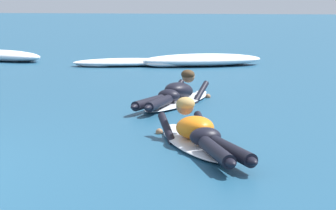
{
  "coord_description": "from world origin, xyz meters",
  "views": [
    {
      "loc": [
        4.6,
        -5.38,
        1.61
      ],
      "look_at": [
        2.79,
        3.85,
        0.17
      ],
      "focal_mm": 74.0,
      "sensor_mm": 36.0,
      "label": 1
    }
  ],
  "objects": [
    {
      "name": "surfer_near",
      "position": [
        3.51,
        1.94,
        0.14
      ],
      "size": [
        1.47,
        2.42,
        0.54
      ],
      "color": "silver",
      "rests_on": "ground"
    },
    {
      "name": "surfer_far",
      "position": [
        2.68,
        5.0,
        0.14
      ],
      "size": [
        0.97,
        2.6,
        0.55
      ],
      "color": "silver",
      "rests_on": "ground"
    },
    {
      "name": "whitewater_mid_left",
      "position": [
        -3.19,
        11.58,
        0.13
      ],
      "size": [
        2.67,
        1.59,
        0.29
      ],
      "color": "white",
      "rests_on": "ground"
    },
    {
      "name": "ground_plane",
      "position": [
        0.0,
        10.0,
        0.0
      ],
      "size": [
        120.0,
        120.0,
        0.0
      ],
      "primitive_type": "plane",
      "color": "navy"
    },
    {
      "name": "whitewater_back",
      "position": [
        2.18,
        11.3,
        0.14
      ],
      "size": [
        3.17,
        2.26,
        0.29
      ],
      "color": "white",
      "rests_on": "ground"
    },
    {
      "name": "whitewater_front",
      "position": [
        0.39,
        10.9,
        0.09
      ],
      "size": [
        2.78,
        1.73,
        0.18
      ],
      "color": "white",
      "rests_on": "ground"
    }
  ]
}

